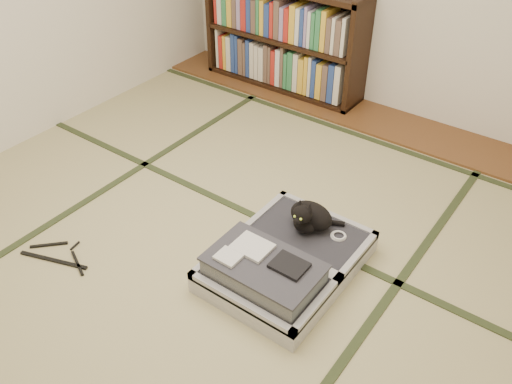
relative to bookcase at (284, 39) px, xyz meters
The scene contains 9 objects.
floor 2.30m from the bookcase, 66.26° to the right, with size 4.50×4.50×0.00m, color tan.
wood_strip 1.01m from the bookcase, ahead, with size 4.00×0.50×0.02m, color brown.
room_shell 2.48m from the bookcase, 66.26° to the right, with size 4.50×4.50×4.50m.
tatami_borders 1.87m from the bookcase, 59.97° to the right, with size 4.00×4.50×0.01m.
bookcase is the anchor object (origin of this frame).
suitcase 2.43m from the bookcase, 55.93° to the right, with size 0.68×0.91×0.27m.
cat 2.17m from the bookcase, 51.92° to the right, with size 0.30×0.31×0.25m.
cable_coil 2.26m from the bookcase, 47.68° to the right, with size 0.09×0.09×0.02m.
hanger 2.70m from the bookcase, 85.56° to the right, with size 0.45×0.28×0.01m.
Camera 1 is at (1.60, -1.77, 2.23)m, focal length 38.00 mm.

